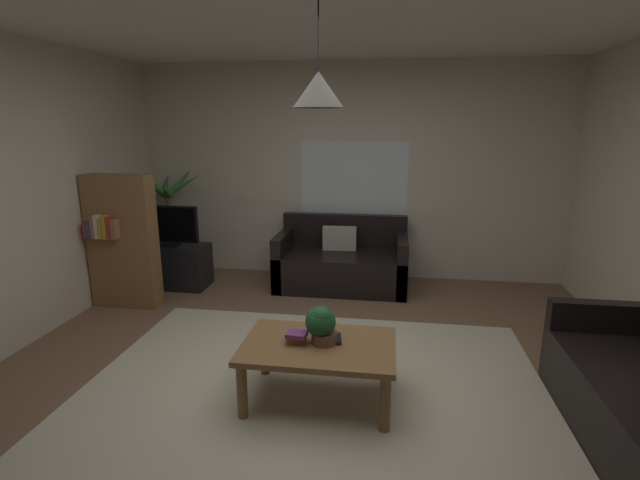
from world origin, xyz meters
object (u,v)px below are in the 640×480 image
Objects in this scene: tv_stand at (171,266)px; couch_under_window at (342,264)px; book_on_table_2 at (297,334)px; potted_plant_on_table at (321,323)px; bookshelf_corner at (122,241)px; pendant_lamp at (318,90)px; book_on_table_0 at (296,340)px; book_on_table_1 at (297,337)px; tv at (166,226)px; remote_on_table_0 at (337,339)px; coffee_table at (319,352)px; potted_palm_corner at (170,226)px.

couch_under_window is at bearing 8.01° from tv_stand.
potted_plant_on_table reaches higher than book_on_table_2.
pendant_lamp is (2.30, -1.45, 1.39)m from bookshelf_corner.
couch_under_window reaches higher than book_on_table_0.
tv_stand is at bearing 135.14° from pendant_lamp.
book_on_table_1 is 2.88m from tv_stand.
tv is 1.20× the size of pendant_lamp.
remote_on_table_0 is at bearing 13.92° from book_on_table_0.
potted_plant_on_table is 0.19× the size of bookshelf_corner.
tv is 0.54× the size of bookshelf_corner.
book_on_table_2 is at bearing -65.17° from book_on_table_0.
book_on_table_2 is 0.18× the size of tv.
bookshelf_corner is at bearing 148.18° from potted_plant_on_table.
pendant_lamp is (0.09, -2.39, 1.82)m from couch_under_window.
bookshelf_corner is (-2.15, 1.47, 0.21)m from book_on_table_2.
pendant_lamp reaches higher than book_on_table_0.
tv reaches higher than potted_plant_on_table.
book_on_table_2 is at bearing -172.45° from coffee_table.
potted_palm_corner reaches higher than book_on_table_0.
pendant_lamp reaches higher than potted_plant_on_table.
book_on_table_1 is (0.00, 0.00, 0.03)m from book_on_table_0.
tv is at bearing 135.89° from potted_plant_on_table.
tv is at bearing -49.62° from remote_on_table_0.
pendant_lamp reaches higher than potted_palm_corner.
remote_on_table_0 is 3.48m from potted_palm_corner.
tv is (-2.23, 2.01, 0.30)m from remote_on_table_0.
book_on_table_0 is at bearing -91.67° from couch_under_window.
tv_stand is at bearing 135.59° from potted_plant_on_table.
bookshelf_corner is at bearing -105.94° from tv_stand.
book_on_table_1 is 0.47× the size of potted_plant_on_table.
remote_on_table_0 is 0.60× the size of potted_plant_on_table.
book_on_table_0 is 1.04× the size of book_on_table_2.
remote_on_table_0 is (0.21, -2.32, 0.16)m from couch_under_window.
remote_on_table_0 is at bearing 29.08° from pendant_lamp.
bookshelf_corner is (-0.19, -0.63, -0.04)m from tv.
potted_plant_on_table is 0.19× the size of potted_palm_corner.
tv reaches higher than coffee_table.
book_on_table_1 is 0.09× the size of bookshelf_corner.
pendant_lamp is (-0.12, -0.07, 1.65)m from remote_on_table_0.
book_on_table_0 is 3.34m from potted_palm_corner.
coffee_table is 8.25× the size of book_on_table_1.
bookshelf_corner is at bearing -106.46° from tv.
potted_plant_on_table is 0.42× the size of pendant_lamp.
book_on_table_0 is at bearing 114.83° from book_on_table_2.
tv is 0.66m from bookshelf_corner.
potted_palm_corner is at bearing 130.06° from book_on_table_1.
potted_palm_corner reaches higher than potted_plant_on_table.
tv is 0.52m from potted_palm_corner.
coffee_table is 2.74m from bookshelf_corner.
tv_stand is at bearing 74.06° from bookshelf_corner.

